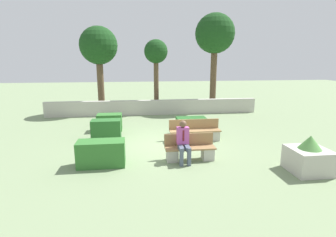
# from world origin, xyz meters

# --- Properties ---
(ground_plane) EXTENTS (60.00, 60.00, 0.00)m
(ground_plane) POSITION_xyz_m (0.00, 0.00, 0.00)
(ground_plane) COLOR gray
(perimeter_wall) EXTENTS (12.46, 0.30, 0.87)m
(perimeter_wall) POSITION_xyz_m (0.00, 5.66, 0.44)
(perimeter_wall) COLOR #B7B2A8
(perimeter_wall) RESTS_ON ground_plane
(bench_front) EXTENTS (1.64, 0.48, 0.84)m
(bench_front) POSITION_xyz_m (0.62, -1.73, 0.31)
(bench_front) COLOR #937047
(bench_front) RESTS_ON ground_plane
(bench_left_side) EXTENTS (2.06, 0.48, 0.84)m
(bench_left_side) POSITION_xyz_m (1.26, 0.31, 0.33)
(bench_left_side) COLOR #937047
(bench_left_side) RESTS_ON ground_plane
(person_seated_man) EXTENTS (0.38, 0.64, 1.33)m
(person_seated_man) POSITION_xyz_m (0.38, -1.86, 0.74)
(person_seated_man) COLOR #515B70
(person_seated_man) RESTS_ON ground_plane
(hedge_block_near_left) EXTENTS (1.28, 0.73, 0.74)m
(hedge_block_near_left) POSITION_xyz_m (1.31, 1.27, 0.37)
(hedge_block_near_left) COLOR #235623
(hedge_block_near_left) RESTS_ON ground_plane
(hedge_block_near_right) EXTENTS (1.43, 0.66, 0.80)m
(hedge_block_near_right) POSITION_xyz_m (-2.18, -1.86, 0.40)
(hedge_block_near_right) COLOR #33702D
(hedge_block_near_right) RESTS_ON ground_plane
(hedge_block_mid_left) EXTENTS (1.17, 0.63, 0.82)m
(hedge_block_mid_left) POSITION_xyz_m (-2.31, 0.92, 0.41)
(hedge_block_mid_left) COLOR #286028
(hedge_block_mid_left) RESTS_ON ground_plane
(hedge_block_mid_right) EXTENTS (1.11, 0.68, 0.78)m
(hedge_block_mid_right) POSITION_xyz_m (-2.30, 2.30, 0.39)
(hedge_block_mid_right) COLOR #33702D
(hedge_block_mid_right) RESTS_ON ground_plane
(planter_corner_left) EXTENTS (1.06, 1.06, 1.10)m
(planter_corner_left) POSITION_xyz_m (3.83, -3.09, 0.45)
(planter_corner_left) COLOR #B7B2A8
(planter_corner_left) RESTS_ON ground_plane
(tree_leftmost) EXTENTS (2.24, 2.24, 5.16)m
(tree_leftmost) POSITION_xyz_m (-3.17, 6.82, 3.93)
(tree_leftmost) COLOR brown
(tree_leftmost) RESTS_ON ground_plane
(tree_center_left) EXTENTS (1.43, 1.43, 4.41)m
(tree_center_left) POSITION_xyz_m (0.23, 6.58, 3.51)
(tree_center_left) COLOR brown
(tree_center_left) RESTS_ON ground_plane
(tree_center_right) EXTENTS (2.48, 2.48, 6.06)m
(tree_center_right) POSITION_xyz_m (3.99, 7.00, 4.70)
(tree_center_right) COLOR brown
(tree_center_right) RESTS_ON ground_plane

